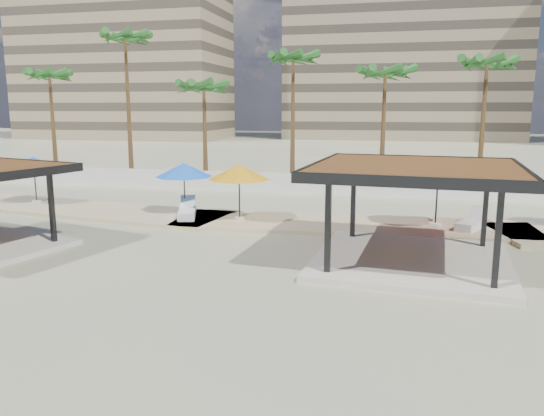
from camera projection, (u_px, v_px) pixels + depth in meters
The scene contains 18 objects.
ground at pixel (270, 269), 17.72m from camera, with size 200.00×200.00×0.00m, color tan.
promenade at pixel (351, 222), 24.58m from camera, with size 44.45×7.97×0.24m.
boundary_wall at pixel (331, 184), 32.90m from camera, with size 56.00×0.30×1.20m, color silver.
building_west at pixel (123, 47), 89.41m from camera, with size 34.00×16.00×32.40m.
building_mid at pixel (403, 53), 88.65m from camera, with size 38.00×16.00×30.40m.
pavilion_central at pixel (414, 205), 18.01m from camera, with size 7.29×7.29×3.45m.
umbrella_a at pixel (34, 163), 28.60m from camera, with size 3.36×3.36×2.51m.
umbrella_b at pixel (239, 172), 24.24m from camera, with size 3.40×3.40×2.58m.
umbrella_c at pixel (438, 172), 22.93m from camera, with size 3.63×3.63×2.77m.
umbrella_f at pixel (184, 170), 25.76m from camera, with size 3.60×3.60×2.48m.
lounger_a at pixel (187, 212), 25.20m from camera, with size 1.46×2.43×0.88m.
lounger_b at pixel (471, 224), 22.84m from camera, with size 1.56×2.28×0.83m.
palm_a at pixel (49, 79), 38.62m from camera, with size 3.00×3.00×8.45m.
palm_b at pixel (125, 44), 37.19m from camera, with size 3.00×3.00×10.97m.
palm_c at pixel (204, 90), 35.86m from camera, with size 3.00×3.00×7.50m.
palm_d at pixel (293, 63), 34.93m from camera, with size 3.00×3.00×9.31m.
palm_e at pixel (385, 77), 33.27m from camera, with size 3.00×3.00×8.28m.
palm_f at pixel (487, 68), 32.01m from camera, with size 3.00×3.00×8.76m.
Camera 1 is at (4.03, -16.54, 5.33)m, focal length 35.00 mm.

